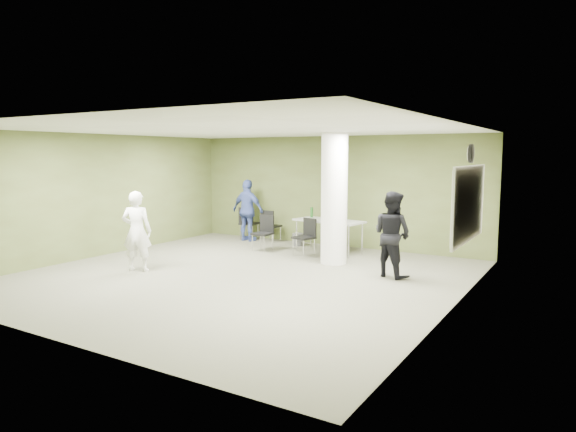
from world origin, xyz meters
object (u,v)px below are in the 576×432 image
Objects in this scene: chair_back_left at (248,221)px; woman_white at (137,231)px; man_blue at (248,210)px; folding_table at (328,222)px; man_black at (392,234)px.

chair_back_left is 4.29m from woman_white.
chair_back_left is 0.54× the size of man_blue.
folding_table is at bearing 174.95° from man_blue.
woman_white is at bearing -114.47° from folding_table.
man_blue is at bearing -179.73° from folding_table.
man_blue reaches higher than woman_white.
man_blue is (-0.20, 4.10, 0.02)m from woman_white.
woman_white reaches higher than folding_table.
chair_back_left is 0.55× the size of man_black.
woman_white is 0.98× the size of man_black.
woman_white is at bearing 44.82° from man_black.
man_blue is at bearing -2.84° from man_black.
man_black is at bearing 178.00° from woman_white.
chair_back_left is 5.31m from man_black.
folding_table is 1.94× the size of chair_back_left.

